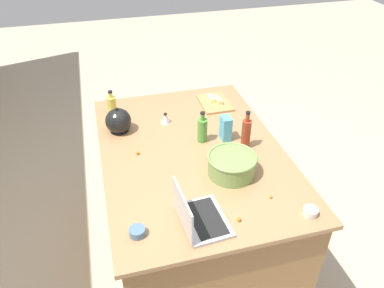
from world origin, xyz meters
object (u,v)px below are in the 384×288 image
at_px(candy_bag, 226,128).
at_px(mixing_bowl_large, 232,164).
at_px(butter_stick_left, 218,100).
at_px(cutting_board, 215,103).
at_px(ramekin_medium, 310,212).
at_px(butter_stick_right, 211,98).
at_px(ramekin_small, 137,232).
at_px(kettle, 118,121).
at_px(kitchen_timer, 166,118).
at_px(bottle_soy, 246,133).
at_px(bottle_oil, 112,105).
at_px(laptop, 197,216).
at_px(bottle_olive, 202,130).

bearing_deg(candy_bag, mixing_bowl_large, 166.50).
xyz_separation_m(mixing_bowl_large, butter_stick_left, (0.83, -0.19, -0.03)).
xyz_separation_m(cutting_board, ramekin_medium, (-1.27, -0.12, 0.01)).
relative_size(butter_stick_right, ramekin_small, 1.34).
xyz_separation_m(kettle, kitchen_timer, (0.02, -0.34, -0.04)).
bearing_deg(bottle_soy, butter_stick_right, 3.32).
bearing_deg(ramekin_small, mixing_bowl_large, -61.69).
height_order(bottle_oil, ramekin_small, bottle_oil).
bearing_deg(cutting_board, laptop, 158.09).
bearing_deg(bottle_olive, kitchen_timer, 33.27).
relative_size(ramekin_small, kitchen_timer, 1.07).
bearing_deg(candy_bag, cutting_board, -9.40).
bearing_deg(ramekin_small, bottle_oil, 0.43).
xyz_separation_m(laptop, kitchen_timer, (1.00, -0.04, -0.01)).
height_order(laptop, kettle, laptop).
relative_size(butter_stick_right, kitchen_timer, 1.43).
bearing_deg(candy_bag, bottle_soy, -143.00).
height_order(bottle_oil, butter_stick_right, bottle_oil).
distance_m(kettle, butter_stick_left, 0.81).
height_order(mixing_bowl_large, ramekin_small, mixing_bowl_large).
relative_size(bottle_olive, butter_stick_left, 2.03).
xyz_separation_m(ramekin_small, kitchen_timer, (1.00, -0.35, 0.02)).
bearing_deg(laptop, bottle_soy, -40.66).
bearing_deg(candy_bag, ramekin_small, 134.54).
xyz_separation_m(mixing_bowl_large, kitchen_timer, (0.67, 0.26, -0.03)).
distance_m(butter_stick_right, ramekin_medium, 1.31).
bearing_deg(cutting_board, bottle_olive, 152.84).
bearing_deg(butter_stick_left, bottle_olive, 150.25).
xyz_separation_m(bottle_oil, ramekin_small, (-1.22, -0.01, -0.06)).
xyz_separation_m(laptop, candy_bag, (0.69, -0.39, 0.04)).
xyz_separation_m(bottle_oil, kitchen_timer, (-0.22, -0.36, -0.04)).
bearing_deg(bottle_soy, butter_stick_left, -0.77).
relative_size(mixing_bowl_large, candy_bag, 1.74).
xyz_separation_m(butter_stick_right, ramekin_medium, (-1.30, -0.14, -0.02)).
xyz_separation_m(bottle_oil, ramekin_medium, (-1.31, -0.91, -0.06)).
height_order(kettle, candy_bag, kettle).
height_order(mixing_bowl_large, ramekin_medium, mixing_bowl_large).
distance_m(butter_stick_left, ramekin_medium, 1.27).
bearing_deg(kitchen_timer, butter_stick_left, -69.97).
relative_size(bottle_oil, kitchen_timer, 2.54).
xyz_separation_m(laptop, butter_stick_left, (1.16, -0.49, -0.01)).
bearing_deg(bottle_olive, ramekin_medium, -156.05).
distance_m(bottle_olive, kitchen_timer, 0.35).
bearing_deg(kettle, ramekin_small, 179.19).
xyz_separation_m(laptop, bottle_olive, (0.71, -0.23, 0.04)).
bearing_deg(laptop, butter_stick_right, -20.48).
xyz_separation_m(ramekin_medium, candy_bag, (0.79, 0.20, 0.07)).
height_order(laptop, bottle_soy, bottle_soy).
bearing_deg(butter_stick_right, bottle_olive, 156.41).
height_order(ramekin_small, kitchen_timer, kitchen_timer).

